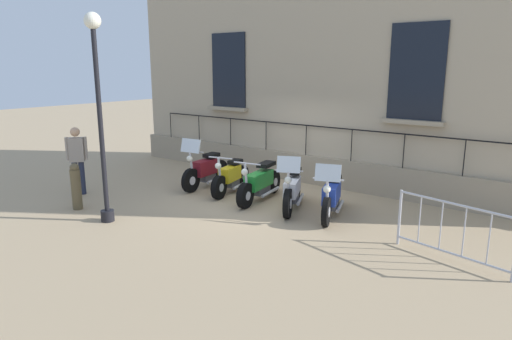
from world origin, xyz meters
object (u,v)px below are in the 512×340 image
Objects in this scene: motorcycle_yellow at (231,178)px; crowd_barrier at (452,230)px; motorcycle_maroon at (205,170)px; motorcycle_green at (260,184)px; pedestrian_standing at (77,157)px; lamppost at (99,106)px; motorcycle_blue at (332,197)px; bollard at (76,186)px; motorcycle_white at (292,191)px.

crowd_barrier is at bearing 79.91° from motorcycle_yellow.
motorcycle_maroon is 1.93m from motorcycle_green.
crowd_barrier is at bearing 99.38° from pedestrian_standing.
pedestrian_standing is at bearing -59.33° from motorcycle_green.
motorcycle_blue is at bearing 130.98° from lamppost.
pedestrian_standing is (-0.83, -2.37, -1.47)m from lamppost.
bollard is at bearing -57.93° from motorcycle_blue.
motorcycle_green is 1.06× the size of motorcycle_blue.
lamppost is 3.92× the size of bollard.
lamppost reaches higher than pedestrian_standing.
lamppost is at bearing -27.44° from motorcycle_green.
bollard reaches higher than crowd_barrier.
motorcycle_white is 0.94× the size of motorcycle_blue.
motorcycle_yellow is 1.07× the size of pedestrian_standing.
motorcycle_green is at bearing 120.67° from pedestrian_standing.
motorcycle_yellow is 0.90× the size of motorcycle_green.
motorcycle_blue is at bearing 88.26° from motorcycle_maroon.
motorcycle_blue reaches higher than crowd_barrier.
motorcycle_green is 4.74m from pedestrian_standing.
motorcycle_yellow is at bearing -92.12° from motorcycle_blue.
lamppost reaches higher than motorcycle_green.
motorcycle_white is at bearing 82.70° from motorcycle_green.
pedestrian_standing is (2.37, -6.05, 0.55)m from motorcycle_blue.
motorcycle_blue reaches higher than motorcycle_yellow.
motorcycle_blue is at bearing 95.93° from motorcycle_white.
motorcycle_maroon is at bearing -92.55° from motorcycle_green.
motorcycle_white reaches higher than motorcycle_yellow.
motorcycle_yellow is (0.01, 0.92, -0.06)m from motorcycle_maroon.
motorcycle_yellow is at bearing 168.54° from lamppost.
bollard reaches higher than motorcycle_green.
crowd_barrier is 1.15× the size of pedestrian_standing.
motorcycle_maroon is at bearing -91.74° from motorcycle_blue.
crowd_barrier is (-2.28, 6.42, -1.90)m from lamppost.
pedestrian_standing is (2.40, -4.04, 0.57)m from motorcycle_green.
motorcycle_white is 3.79m from crowd_barrier.
lamppost is (3.32, 0.25, 2.00)m from motorcycle_maroon.
lamppost is (3.31, -0.67, 2.06)m from motorcycle_yellow.
pedestrian_standing is (2.48, -3.04, 0.59)m from motorcycle_yellow.
motorcycle_white is at bearing 85.77° from motorcycle_maroon.
motorcycle_maroon reaches higher than bollard.
lamppost reaches higher than motorcycle_blue.
motorcycle_green is 1.13× the size of motorcycle_white.
motorcycle_blue is 1.80× the size of bollard.
lamppost is 2.91m from pedestrian_standing.
motorcycle_blue is (0.11, 3.01, 0.04)m from motorcycle_yellow.
bollard is (3.22, -1.95, 0.14)m from motorcycle_yellow.
crowd_barrier is 1.83× the size of bollard.
bollard is at bearing 55.54° from pedestrian_standing.
motorcycle_white is at bearing 138.72° from lamppost.
motorcycle_white is at bearing -102.38° from crowd_barrier.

